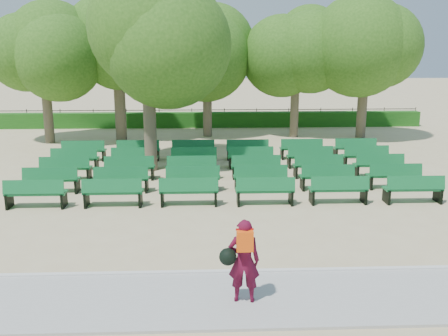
% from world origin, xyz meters
% --- Properties ---
extents(ground, '(120.00, 120.00, 0.00)m').
position_xyz_m(ground, '(0.00, 0.00, 0.00)').
color(ground, tan).
extents(paving, '(30.00, 2.20, 0.06)m').
position_xyz_m(paving, '(0.00, -7.40, 0.03)').
color(paving, '#AAAAA6').
rests_on(paving, ground).
extents(curb, '(30.00, 0.12, 0.10)m').
position_xyz_m(curb, '(0.00, -6.25, 0.05)').
color(curb, silver).
rests_on(curb, ground).
extents(hedge, '(26.00, 0.70, 0.90)m').
position_xyz_m(hedge, '(0.00, 14.00, 0.45)').
color(hedge, '#1E5B17').
rests_on(hedge, ground).
extents(fence, '(26.00, 0.10, 1.02)m').
position_xyz_m(fence, '(0.00, 14.40, 0.00)').
color(fence, black).
rests_on(fence, ground).
extents(tree_line, '(21.80, 6.80, 7.04)m').
position_xyz_m(tree_line, '(0.00, 10.00, 0.00)').
color(tree_line, '#37681C').
rests_on(tree_line, ground).
extents(bench_array, '(1.82, 0.57, 1.15)m').
position_xyz_m(bench_array, '(0.45, 1.85, 0.09)').
color(bench_array, '#126932').
rests_on(bench_array, ground).
extents(tree_among, '(4.89, 4.89, 6.84)m').
position_xyz_m(tree_among, '(-2.40, 3.28, 4.62)').
color(tree_among, brown).
rests_on(tree_among, ground).
extents(person, '(0.79, 0.49, 1.65)m').
position_xyz_m(person, '(0.42, -7.51, 0.91)').
color(person, '#4F0B21').
rests_on(person, ground).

